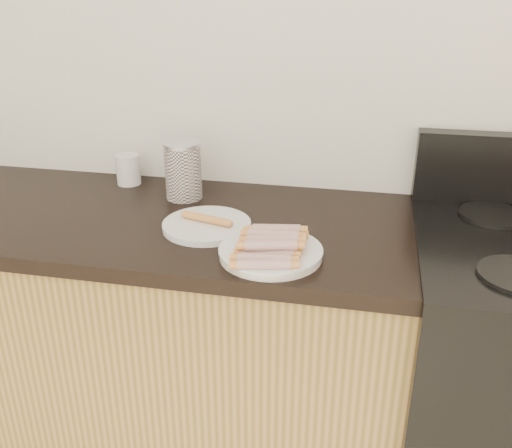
% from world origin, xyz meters
% --- Properties ---
extents(wall_back, '(4.00, 0.04, 2.60)m').
position_xyz_m(wall_back, '(0.00, 2.00, 1.30)').
color(wall_back, silver).
rests_on(wall_back, ground).
extents(cabinet_base, '(2.20, 0.59, 0.86)m').
position_xyz_m(cabinet_base, '(-0.70, 1.69, 0.43)').
color(cabinet_base, olive).
rests_on(cabinet_base, floor).
extents(counter_slab, '(2.20, 0.62, 0.04)m').
position_xyz_m(counter_slab, '(-0.70, 1.69, 0.88)').
color(counter_slab, black).
rests_on(counter_slab, cabinet_base).
extents(burner_far_left, '(0.18, 0.18, 0.01)m').
position_xyz_m(burner_far_left, '(0.61, 1.84, 0.92)').
color(burner_far_left, black).
rests_on(burner_far_left, stove).
extents(main_plate, '(0.31, 0.31, 0.02)m').
position_xyz_m(main_plate, '(0.06, 1.51, 0.91)').
color(main_plate, white).
rests_on(main_plate, counter_slab).
extents(side_plate, '(0.25, 0.25, 0.02)m').
position_xyz_m(side_plate, '(-0.14, 1.64, 0.91)').
color(side_plate, white).
rests_on(side_plate, counter_slab).
extents(hotdog_pile, '(0.12, 0.23, 0.05)m').
position_xyz_m(hotdog_pile, '(0.06, 1.51, 0.94)').
color(hotdog_pile, maroon).
rests_on(hotdog_pile, main_plate).
extents(plain_sausages, '(0.13, 0.05, 0.02)m').
position_xyz_m(plain_sausages, '(-0.14, 1.64, 0.93)').
color(plain_sausages, '#B55637').
rests_on(plain_sausages, side_plate).
extents(canister, '(0.11, 0.11, 0.17)m').
position_xyz_m(canister, '(-0.26, 1.84, 0.99)').
color(canister, silver).
rests_on(canister, counter_slab).
extents(mug, '(0.09, 0.09, 0.09)m').
position_xyz_m(mug, '(-0.47, 1.92, 0.95)').
color(mug, silver).
rests_on(mug, counter_slab).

